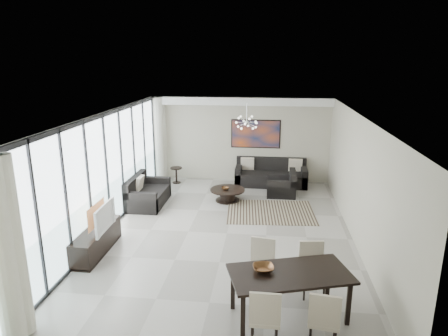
# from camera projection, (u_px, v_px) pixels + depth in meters

# --- Properties ---
(room_shell) EXTENTS (6.00, 9.00, 2.90)m
(room_shell) POSITION_uv_depth(u_px,v_px,m) (247.00, 177.00, 9.32)
(room_shell) COLOR #A8A39B
(room_shell) RESTS_ON ground
(window_wall) EXTENTS (0.37, 8.95, 2.90)m
(window_wall) POSITION_uv_depth(u_px,v_px,m) (110.00, 172.00, 9.68)
(window_wall) COLOR silver
(window_wall) RESTS_ON floor
(soffit) EXTENTS (5.98, 0.40, 0.26)m
(soffit) POSITION_uv_depth(u_px,v_px,m) (241.00, 101.00, 13.14)
(soffit) COLOR white
(soffit) RESTS_ON room_shell
(painting) EXTENTS (1.68, 0.04, 0.98)m
(painting) POSITION_uv_depth(u_px,v_px,m) (256.00, 134.00, 13.55)
(painting) COLOR #BE4C1A
(painting) RESTS_ON room_shell
(chandelier) EXTENTS (0.66, 0.66, 0.71)m
(chandelier) POSITION_uv_depth(u_px,v_px,m) (247.00, 122.00, 11.49)
(chandelier) COLOR silver
(chandelier) RESTS_ON room_shell
(rug) EXTENTS (2.50, 1.99, 0.01)m
(rug) POSITION_uv_depth(u_px,v_px,m) (270.00, 212.00, 11.12)
(rug) COLOR black
(rug) RESTS_ON floor
(coffee_table) EXTENTS (1.04, 1.04, 0.36)m
(coffee_table) POSITION_uv_depth(u_px,v_px,m) (227.00, 194.00, 11.95)
(coffee_table) COLOR black
(coffee_table) RESTS_ON floor
(bowl_coffee) EXTENTS (0.23, 0.23, 0.07)m
(bowl_coffee) POSITION_uv_depth(u_px,v_px,m) (225.00, 188.00, 11.85)
(bowl_coffee) COLOR brown
(bowl_coffee) RESTS_ON coffee_table
(sofa_main) EXTENTS (2.38, 0.97, 0.86)m
(sofa_main) POSITION_uv_depth(u_px,v_px,m) (271.00, 176.00, 13.47)
(sofa_main) COLOR black
(sofa_main) RESTS_ON floor
(loveseat) EXTENTS (0.94, 1.68, 0.84)m
(loveseat) POSITION_uv_depth(u_px,v_px,m) (147.00, 195.00, 11.65)
(loveseat) COLOR black
(loveseat) RESTS_ON floor
(armchair) EXTENTS (0.88, 0.93, 0.78)m
(armchair) POSITION_uv_depth(u_px,v_px,m) (282.00, 187.00, 12.46)
(armchair) COLOR black
(armchair) RESTS_ON floor
(side_table) EXTENTS (0.40, 0.40, 0.55)m
(side_table) POSITION_uv_depth(u_px,v_px,m) (176.00, 173.00, 13.60)
(side_table) COLOR black
(side_table) RESTS_ON floor
(tv_console) EXTENTS (0.49, 1.74, 0.55)m
(tv_console) POSITION_uv_depth(u_px,v_px,m) (96.00, 241.00, 8.76)
(tv_console) COLOR black
(tv_console) RESTS_ON floor
(television) EXTENTS (0.15, 1.02, 0.59)m
(television) POSITION_uv_depth(u_px,v_px,m) (101.00, 217.00, 8.58)
(television) COLOR gray
(television) RESTS_ON tv_console
(dining_table) EXTENTS (2.14, 1.49, 0.81)m
(dining_table) POSITION_uv_depth(u_px,v_px,m) (290.00, 277.00, 6.45)
(dining_table) COLOR black
(dining_table) RESTS_ON floor
(dining_chair_sw) EXTENTS (0.45, 0.45, 0.98)m
(dining_chair_sw) POSITION_uv_depth(u_px,v_px,m) (265.00, 315.00, 5.77)
(dining_chair_sw) COLOR beige
(dining_chair_sw) RESTS_ON floor
(dining_chair_se) EXTENTS (0.51, 0.51, 0.97)m
(dining_chair_se) POSITION_uv_depth(u_px,v_px,m) (324.00, 317.00, 5.73)
(dining_chair_se) COLOR beige
(dining_chair_se) RESTS_ON floor
(dining_chair_nw) EXTENTS (0.52, 0.52, 0.98)m
(dining_chair_nw) POSITION_uv_depth(u_px,v_px,m) (262.00, 261.00, 7.30)
(dining_chair_nw) COLOR beige
(dining_chair_nw) RESTS_ON floor
(dining_chair_ne) EXTENTS (0.50, 0.50, 0.97)m
(dining_chair_ne) POSITION_uv_depth(u_px,v_px,m) (312.00, 264.00, 7.19)
(dining_chair_ne) COLOR beige
(dining_chair_ne) RESTS_ON floor
(bowl_dining) EXTENTS (0.39, 0.39, 0.08)m
(bowl_dining) POSITION_uv_depth(u_px,v_px,m) (263.00, 268.00, 6.48)
(bowl_dining) COLOR brown
(bowl_dining) RESTS_ON dining_table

